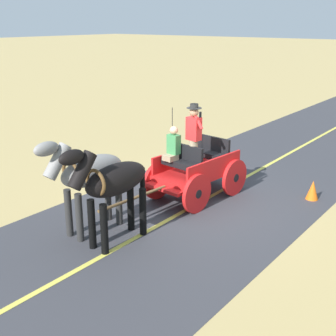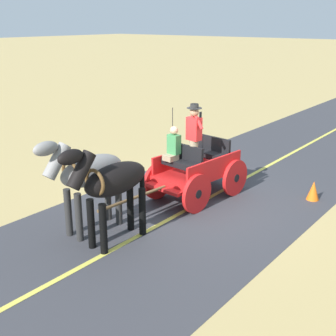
# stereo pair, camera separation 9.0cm
# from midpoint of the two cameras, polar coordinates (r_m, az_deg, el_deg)

# --- Properties ---
(ground_plane) EXTENTS (200.00, 200.00, 0.00)m
(ground_plane) POSITION_cam_midpoint_polar(r_m,az_deg,el_deg) (11.27, 3.64, -4.56)
(ground_plane) COLOR tan
(road_surface) EXTENTS (5.43, 160.00, 0.01)m
(road_surface) POSITION_cam_midpoint_polar(r_m,az_deg,el_deg) (11.27, 3.64, -4.54)
(road_surface) COLOR #38383D
(road_surface) RESTS_ON ground
(road_centre_stripe) EXTENTS (0.12, 160.00, 0.00)m
(road_centre_stripe) POSITION_cam_midpoint_polar(r_m,az_deg,el_deg) (11.26, 3.64, -4.52)
(road_centre_stripe) COLOR #DBCC4C
(road_centre_stripe) RESTS_ON road_surface
(horse_drawn_carriage) EXTENTS (1.62, 4.52, 2.50)m
(horse_drawn_carriage) POSITION_cam_midpoint_polar(r_m,az_deg,el_deg) (11.37, 3.21, 0.05)
(horse_drawn_carriage) COLOR red
(horse_drawn_carriage) RESTS_ON ground
(horse_near_side) EXTENTS (0.63, 2.13, 2.21)m
(horse_near_side) POSITION_cam_midpoint_polar(r_m,az_deg,el_deg) (8.91, -7.37, -1.88)
(horse_near_side) COLOR black
(horse_near_side) RESTS_ON ground
(horse_off_side) EXTENTS (0.67, 2.13, 2.21)m
(horse_off_side) POSITION_cam_midpoint_polar(r_m,az_deg,el_deg) (9.49, -10.40, -0.75)
(horse_off_side) COLOR gray
(horse_off_side) RESTS_ON ground
(traffic_cone) EXTENTS (0.32, 0.32, 0.50)m
(traffic_cone) POSITION_cam_midpoint_polar(r_m,az_deg,el_deg) (12.00, 17.76, -2.70)
(traffic_cone) COLOR orange
(traffic_cone) RESTS_ON ground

